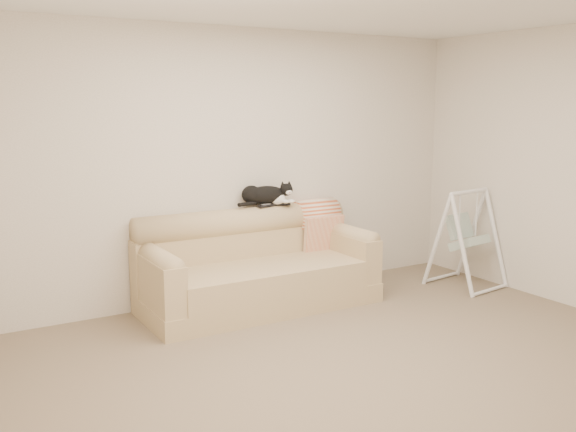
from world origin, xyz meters
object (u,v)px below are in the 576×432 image
object	(u,v)px
remote_b	(282,204)
baby_swing	(466,238)
sofa	(256,269)
tuxedo_cat	(266,195)
remote_a	(266,205)

from	to	relation	value
remote_b	baby_swing	bearing A→B (deg)	-22.78
sofa	tuxedo_cat	distance (m)	0.75
remote_a	remote_b	bearing A→B (deg)	1.02
remote_b	baby_swing	xyz separation A→B (m)	(1.78, -0.75, -0.40)
remote_b	tuxedo_cat	bearing A→B (deg)	167.95
remote_b	baby_swing	size ratio (longest dim) A/B	0.17
remote_a	baby_swing	xyz separation A→B (m)	(1.96, -0.75, -0.40)
tuxedo_cat	baby_swing	world-z (taller)	tuxedo_cat
sofa	tuxedo_cat	xyz separation A→B (m)	(0.25, 0.25, 0.66)
remote_b	tuxedo_cat	xyz separation A→B (m)	(-0.16, 0.03, 0.10)
remote_a	sofa	bearing A→B (deg)	-136.74
sofa	remote_b	bearing A→B (deg)	28.34
remote_a	tuxedo_cat	bearing A→B (deg)	65.33
sofa	remote_a	world-z (taller)	remote_a
tuxedo_cat	baby_swing	xyz separation A→B (m)	(1.94, -0.78, -0.50)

